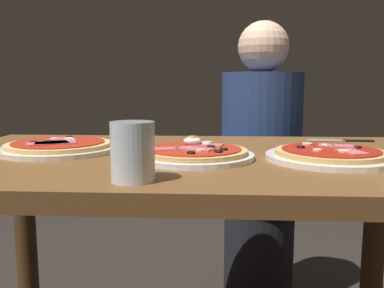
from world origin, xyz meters
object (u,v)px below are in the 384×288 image
Objects in this scene: knife at (345,141)px; dining_table at (189,203)px; diner_person at (260,176)px; pizza_foreground at (194,153)px; water_glass_near at (133,156)px; pizza_across_left at (59,147)px; pizza_across_right at (330,155)px.

dining_table is at bearing -150.67° from knife.
pizza_foreground is at bearing 71.73° from diner_person.
pizza_foreground is 0.25m from water_glass_near.
pizza_foreground is 1.42× the size of knife.
pizza_across_left and pizza_across_right have the same top height.
water_glass_near is at bearing -150.64° from pizza_across_right.
pizza_across_left is 0.67m from pizza_across_right.
knife is 0.17× the size of diner_person.
water_glass_near is 0.54× the size of knife.
pizza_foreground is 0.93× the size of pizza_across_left.
knife is (0.79, 0.23, -0.01)m from pizza_across_left.
pizza_across_left is at bearing 166.58° from pizza_foreground.
dining_table is at bearing 69.10° from diner_person.
pizza_across_right is 0.34m from knife.
pizza_across_right is at bearing 29.36° from water_glass_near.
pizza_foreground is at bearing -144.66° from knife.
dining_table is 0.70m from diner_person.
dining_table is at bearing 170.28° from pizza_across_right.
pizza_across_left is 2.85× the size of water_glass_near.
pizza_across_left is 1.54× the size of knife.
diner_person reaches higher than knife.
pizza_foreground is at bearing -179.91° from pizza_across_right.
diner_person is (0.25, 0.65, -0.08)m from dining_table.
knife is at bearing 45.26° from water_glass_near.
diner_person is at bearing 46.68° from pizza_across_left.
pizza_across_right is at bearing -9.72° from dining_table.
dining_table is 0.37m from pizza_across_left.
pizza_across_right is at bearing 96.29° from diner_person.
pizza_foreground reaches higher than pizza_across_right.
diner_person reaches higher than pizza_foreground.
diner_person is at bearing 117.70° from knife.
water_glass_near is (-0.10, -0.23, 0.03)m from pizza_foreground.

